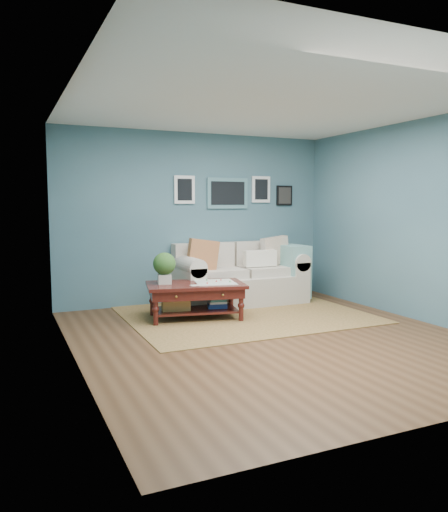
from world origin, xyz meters
TOP-DOWN VIEW (x-y plane):
  - room_shell at (0.02, 0.06)m, footprint 5.00×5.02m
  - area_rug at (0.25, 1.25)m, footprint 3.29×2.64m
  - loveseat at (0.63, 2.03)m, footprint 2.08×0.94m
  - coffee_table at (-0.55, 1.32)m, footprint 1.45×1.02m

SIDE VIEW (x-z plane):
  - area_rug at x=0.25m, z-range 0.00..0.01m
  - coffee_table at x=-0.55m, z-range -0.05..0.87m
  - loveseat at x=0.63m, z-range -0.10..0.97m
  - room_shell at x=0.02m, z-range 0.01..2.71m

